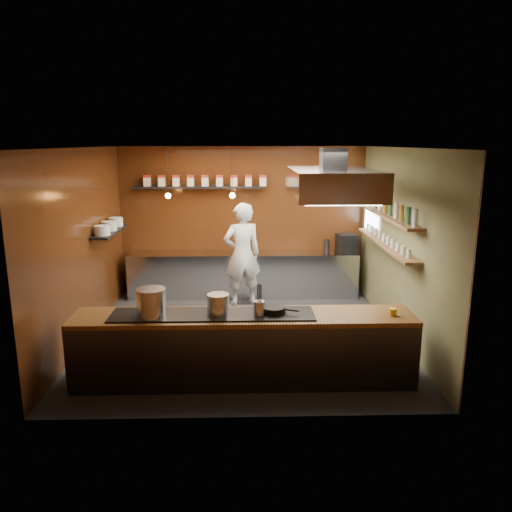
{
  "coord_description": "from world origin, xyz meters",
  "views": [
    {
      "loc": [
        -0.01,
        -7.67,
        3.08
      ],
      "look_at": [
        0.21,
        0.4,
        1.23
      ],
      "focal_mm": 35.0,
      "sensor_mm": 36.0,
      "label": 1
    }
  ],
  "objects_px": {
    "stockpot_large": "(151,302)",
    "chef": "(242,254)",
    "stockpot_small": "(218,304)",
    "espresso_machine": "(347,243)",
    "extractor_hood": "(332,183)"
  },
  "relations": [
    {
      "from": "stockpot_large",
      "to": "espresso_machine",
      "type": "xyz_separation_m",
      "value": [
        3.26,
        3.85,
        -0.04
      ]
    },
    {
      "from": "stockpot_large",
      "to": "espresso_machine",
      "type": "relative_size",
      "value": 1.01
    },
    {
      "from": "stockpot_large",
      "to": "stockpot_small",
      "type": "xyz_separation_m",
      "value": [
        0.84,
        0.05,
        -0.05
      ]
    },
    {
      "from": "extractor_hood",
      "to": "stockpot_small",
      "type": "distance_m",
      "value": 2.49
    },
    {
      "from": "extractor_hood",
      "to": "espresso_machine",
      "type": "bearing_deg",
      "value": 72.72
    },
    {
      "from": "stockpot_large",
      "to": "chef",
      "type": "relative_size",
      "value": 0.19
    },
    {
      "from": "extractor_hood",
      "to": "chef",
      "type": "xyz_separation_m",
      "value": [
        -1.32,
        2.0,
        -1.52
      ]
    },
    {
      "from": "stockpot_small",
      "to": "chef",
      "type": "xyz_separation_m",
      "value": [
        0.3,
        3.23,
        -0.08
      ]
    },
    {
      "from": "espresso_machine",
      "to": "chef",
      "type": "distance_m",
      "value": 2.2
    },
    {
      "from": "stockpot_large",
      "to": "chef",
      "type": "distance_m",
      "value": 3.47
    },
    {
      "from": "extractor_hood",
      "to": "stockpot_large",
      "type": "distance_m",
      "value": 3.1
    },
    {
      "from": "stockpot_small",
      "to": "espresso_machine",
      "type": "distance_m",
      "value": 4.5
    },
    {
      "from": "stockpot_large",
      "to": "stockpot_small",
      "type": "relative_size",
      "value": 1.31
    },
    {
      "from": "extractor_hood",
      "to": "espresso_machine",
      "type": "height_order",
      "value": "extractor_hood"
    },
    {
      "from": "stockpot_large",
      "to": "espresso_machine",
      "type": "bearing_deg",
      "value": 49.72
    }
  ]
}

